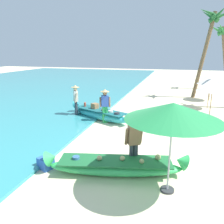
% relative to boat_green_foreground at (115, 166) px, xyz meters
% --- Properties ---
extents(ground_plane, '(80.00, 80.00, 0.00)m').
position_rel_boat_green_foreground_xyz_m(ground_plane, '(0.63, 1.34, -0.25)').
color(ground_plane, beige).
extents(boat_green_foreground, '(4.27, 1.64, 0.74)m').
position_rel_boat_green_foreground_xyz_m(boat_green_foreground, '(0.00, 0.00, 0.00)').
color(boat_green_foreground, '#38B760').
rests_on(boat_green_foreground, ground).
extents(boat_cyan_midground, '(3.93, 2.27, 0.83)m').
position_rel_boat_green_foreground_xyz_m(boat_cyan_midground, '(-2.24, 5.13, 0.05)').
color(boat_cyan_midground, '#33B2BC').
rests_on(boat_cyan_midground, ground).
extents(person_vendor_hatted, '(0.58, 0.44, 1.76)m').
position_rel_boat_green_foreground_xyz_m(person_vendor_hatted, '(-1.80, 4.62, 0.77)').
color(person_vendor_hatted, green).
rests_on(person_vendor_hatted, ground).
extents(person_tourist_customer, '(0.58, 0.44, 1.65)m').
position_rel_boat_green_foreground_xyz_m(person_tourist_customer, '(0.46, 0.49, 0.68)').
color(person_tourist_customer, '#333842').
rests_on(person_tourist_customer, ground).
extents(person_vendor_assistant, '(0.47, 0.57, 1.78)m').
position_rel_boat_green_foreground_xyz_m(person_vendor_assistant, '(-3.73, 5.32, 0.79)').
color(person_vendor_assistant, '#333842').
rests_on(person_vendor_assistant, ground).
extents(patio_umbrella_large, '(2.34, 2.34, 2.38)m').
position_rel_boat_green_foreground_xyz_m(patio_umbrella_large, '(1.54, -0.45, 1.92)').
color(patio_umbrella_large, '#B7B7BC').
rests_on(patio_umbrella_large, ground).
extents(parasol_row_0, '(1.60, 1.60, 1.91)m').
position_rel_boat_green_foreground_xyz_m(parasol_row_0, '(3.40, 6.50, 1.50)').
color(parasol_row_0, '#8E6B47').
rests_on(parasol_row_0, ground).
extents(parasol_row_1, '(1.60, 1.60, 1.91)m').
position_rel_boat_green_foreground_xyz_m(parasol_row_1, '(3.64, 9.26, 1.50)').
color(parasol_row_1, '#8E6B47').
rests_on(parasol_row_1, ground).
extents(parasol_row_2, '(1.60, 1.60, 1.91)m').
position_rel_boat_green_foreground_xyz_m(parasol_row_2, '(4.06, 11.96, 1.50)').
color(parasol_row_2, '#8E6B47').
rests_on(parasol_row_2, ground).
extents(palm_tree_tall_inland, '(2.71, 2.52, 6.12)m').
position_rel_boat_green_foreground_xyz_m(palm_tree_tall_inland, '(5.52, 17.82, 4.62)').
color(palm_tree_tall_inland, brown).
rests_on(palm_tree_tall_inland, ground).
extents(palm_tree_leaning_seaward, '(2.74, 2.46, 6.67)m').
position_rel_boat_green_foreground_xyz_m(palm_tree_leaning_seaward, '(3.81, 12.81, 4.95)').
color(palm_tree_leaning_seaward, brown).
rests_on(palm_tree_leaning_seaward, ground).
extents(cooler_box, '(0.55, 0.51, 0.36)m').
position_rel_boat_green_foreground_xyz_m(cooler_box, '(-2.17, -0.30, -0.07)').
color(cooler_box, blue).
rests_on(cooler_box, ground).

